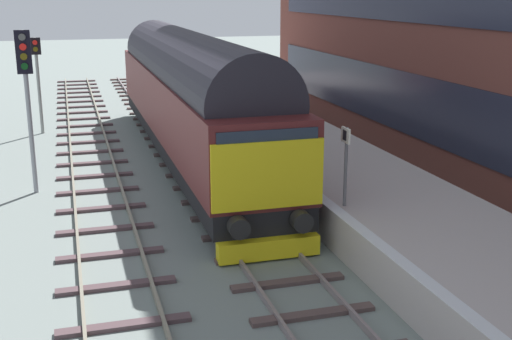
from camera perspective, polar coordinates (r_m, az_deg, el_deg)
name	(u,v)px	position (r m, az deg, el deg)	size (l,w,h in m)	color
ground_plane	(229,209)	(18.97, -2.36, -3.35)	(140.00, 140.00, 0.00)	slate
track_main	(229,207)	(18.95, -2.36, -3.19)	(2.50, 60.00, 0.15)	slate
track_adjacent_west	(103,218)	(18.48, -13.06, -4.08)	(2.50, 60.00, 0.15)	gray
station_platform	(345,182)	(19.94, 7.72, -1.04)	(4.00, 44.00, 1.01)	#B7AEAB
diesel_locomotive	(189,93)	(24.02, -5.82, 6.67)	(2.74, 19.80, 4.68)	black
signal_post_near	(27,89)	(20.86, -19.20, 6.61)	(0.44, 0.22, 4.95)	gray
signal_post_mid	(38,74)	(29.96, -18.36, 7.88)	(0.44, 0.22, 4.13)	gray
platform_number_sign	(346,154)	(15.82, 7.76, 1.35)	(0.10, 0.44, 1.93)	slate
waiting_passenger	(270,113)	(22.65, 1.25, 4.94)	(0.41, 0.50, 1.64)	#2B343F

